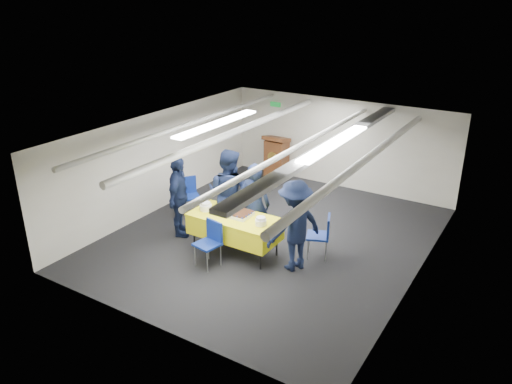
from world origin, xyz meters
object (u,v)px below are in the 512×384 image
podium (277,158)px  chair_left (189,192)px  serving_table (235,226)px  sailor_a (255,204)px  chair_right (322,232)px  sailor_b (228,194)px  sheet_cake (238,213)px  chair_near (211,239)px  sailor_d (295,226)px  sailor_c (179,197)px

podium → chair_left: 3.04m
serving_table → sailor_a: bearing=76.5°
sailor_a → podium: bearing=-84.2°
chair_left → sailor_a: 2.11m
chair_right → sailor_b: (-2.02, -0.21, 0.42)m
sheet_cake → podium: (-1.33, 3.87, -0.20)m
chair_near → sailor_b: (-0.37, 1.13, 0.42)m
serving_table → sailor_d: (1.27, 0.08, 0.31)m
sheet_cake → sailor_a: (0.10, 0.46, 0.04)m
sailor_a → sheet_cake: bearing=61.1°
serving_table → chair_left: (-1.91, 0.96, -0.03)m
sheet_cake → sailor_a: 0.48m
chair_left → sailor_c: 1.12m
serving_table → chair_near: (-0.12, -0.63, -0.03)m
sailor_c → sailor_d: sailor_d is taller
sheet_cake → sailor_b: bearing=140.0°
chair_near → sailor_c: (-1.28, 0.65, 0.33)m
sheet_cake → chair_left: (-1.94, 0.90, -0.28)m
serving_table → podium: (-1.30, 3.94, 0.05)m
chair_right → chair_left: same height
sailor_b → serving_table: bearing=128.0°
serving_table → sailor_b: 0.80m
serving_table → sheet_cake: size_ratio=3.31×
chair_right → sailor_b: sailor_b is taller
podium → chair_near: (1.18, -4.56, -0.08)m
sailor_a → sailor_b: (-0.61, -0.03, 0.10)m
sailor_b → sailor_c: 1.04m
serving_table → sheet_cake: bearing=67.1°
serving_table → chair_right: size_ratio=2.05×
sailor_b → sailor_d: (1.75, -0.42, -0.09)m
chair_left → podium: bearing=78.4°
podium → sailor_c: size_ratio=0.73×
sheet_cake → sailor_a: bearing=78.0°
sailor_a → sailor_b: bearing=-13.9°
chair_near → sailor_d: sailor_d is taller
podium → sailor_c: 3.92m
podium → chair_near: podium is taller
sheet_cake → sailor_b: 0.68m
sheet_cake → sailor_d: sailor_d is taller
chair_left → sailor_b: bearing=-18.0°
chair_left → sailor_d: size_ratio=0.50×
chair_near → serving_table: bearing=79.5°
serving_table → podium: bearing=108.3°
podium → sailor_d: sailor_d is taller
chair_right → sailor_c: bearing=-166.9°
sailor_a → sailor_c: bearing=1.5°
sailor_a → sailor_c: size_ratio=1.00×
sheet_cake → sailor_c: size_ratio=0.31×
sheet_cake → chair_left: chair_left is taller
sailor_c → sailor_d: (2.67, 0.06, 0.01)m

